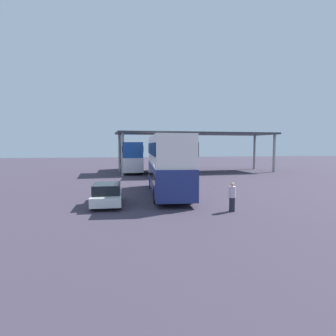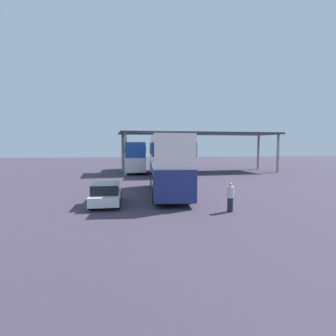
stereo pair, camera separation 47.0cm
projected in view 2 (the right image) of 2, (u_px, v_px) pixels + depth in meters
The scene contains 7 objects.
ground_plane at pixel (168, 202), 18.48m from camera, with size 140.00×140.00×0.00m, color #3E3545.
double_decker_main at pixel (168, 163), 21.13m from camera, with size 3.07×10.30×4.38m.
parked_hatchback at pixel (106, 194), 17.60m from camera, with size 1.81×4.09×1.35m.
double_decker_near_canopy at pixel (134, 156), 39.69m from camera, with size 2.73×11.18×4.06m.
double_decker_mid_row at pixel (164, 156), 36.90m from camera, with size 3.54×10.91×4.29m.
depot_canopy at pixel (200, 135), 38.95m from camera, with size 22.35×7.99×5.42m.
pedestrian_waiting at pixel (230, 197), 15.76m from camera, with size 0.38×0.38×1.63m.
Camera 2 is at (-2.58, -18.06, 3.70)m, focal length 30.42 mm.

